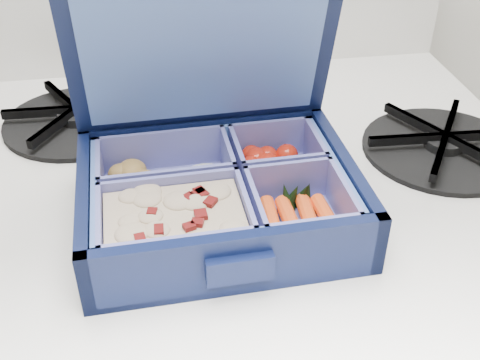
{
  "coord_description": "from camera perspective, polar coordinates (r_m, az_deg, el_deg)",
  "views": [
    {
      "loc": [
        0.39,
        1.16,
        1.31
      ],
      "look_at": [
        0.46,
        1.6,
        1.0
      ],
      "focal_mm": 45.0,
      "sensor_mm": 36.0,
      "label": 1
    }
  ],
  "objects": [
    {
      "name": "burner_grate",
      "position": [
        0.67,
        18.83,
        3.52
      ],
      "size": [
        0.18,
        0.18,
        0.02
      ],
      "primitive_type": "cylinder",
      "rotation": [
        0.0,
        0.0,
        -0.05
      ],
      "color": "black",
      "rests_on": "stove"
    },
    {
      "name": "burner_grate_rear",
      "position": [
        0.72,
        -15.21,
        5.86
      ],
      "size": [
        0.17,
        0.17,
        0.02
      ],
      "primitive_type": "cylinder",
      "rotation": [
        0.0,
        0.0,
        -0.03
      ],
      "color": "black",
      "rests_on": "stove"
    },
    {
      "name": "bento_box",
      "position": [
        0.53,
        -2.03,
        -1.53
      ],
      "size": [
        0.24,
        0.19,
        0.06
      ],
      "primitive_type": null,
      "rotation": [
        0.0,
        0.0,
        0.03
      ],
      "color": "#0A1133",
      "rests_on": "stove"
    },
    {
      "name": "fork",
      "position": [
        0.67,
        -0.42,
        4.31
      ],
      "size": [
        0.11,
        0.17,
        0.01
      ],
      "primitive_type": null,
      "rotation": [
        0.0,
        0.0,
        -0.49
      ],
      "color": "silver",
      "rests_on": "stove"
    }
  ]
}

